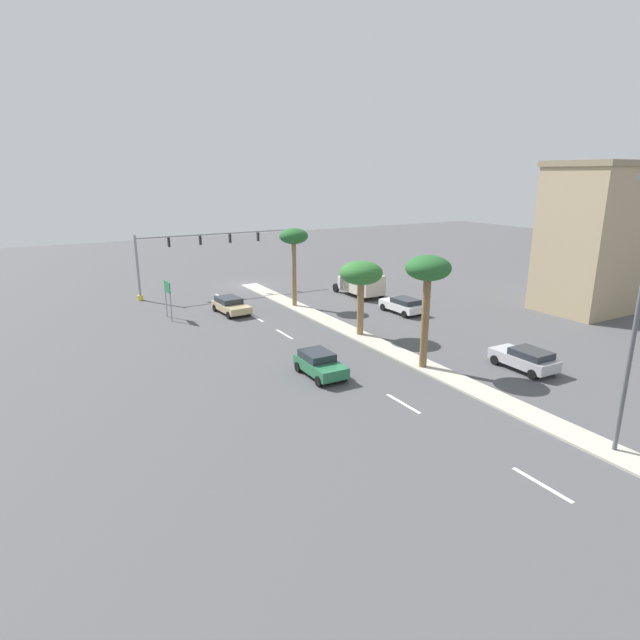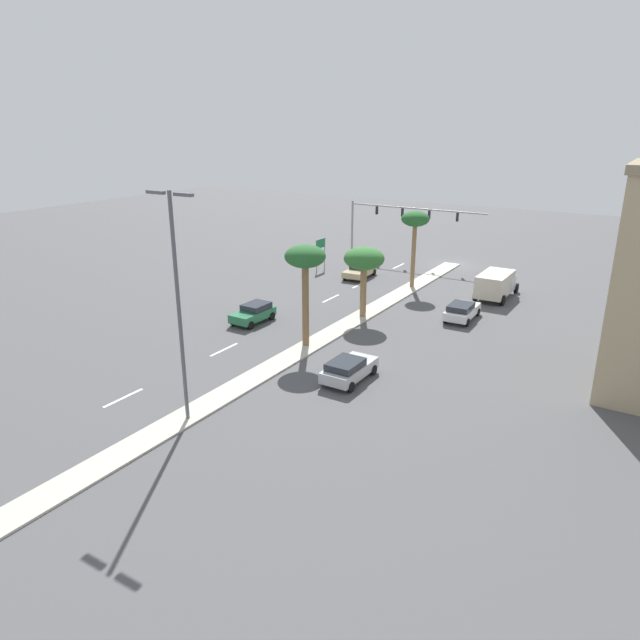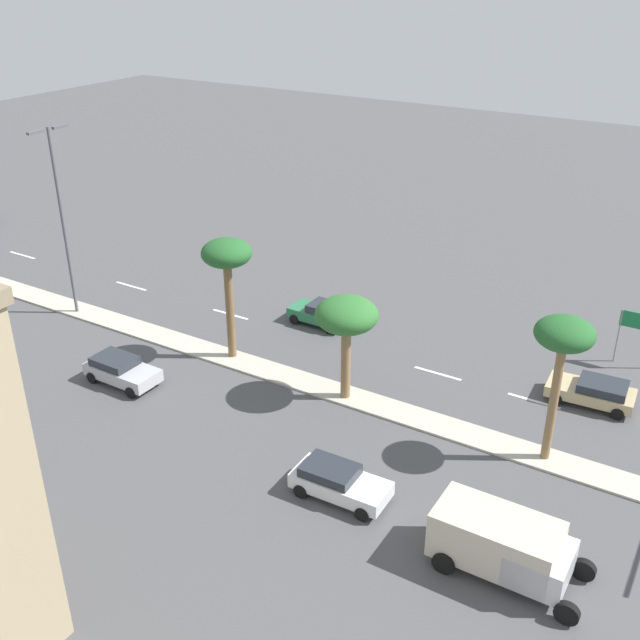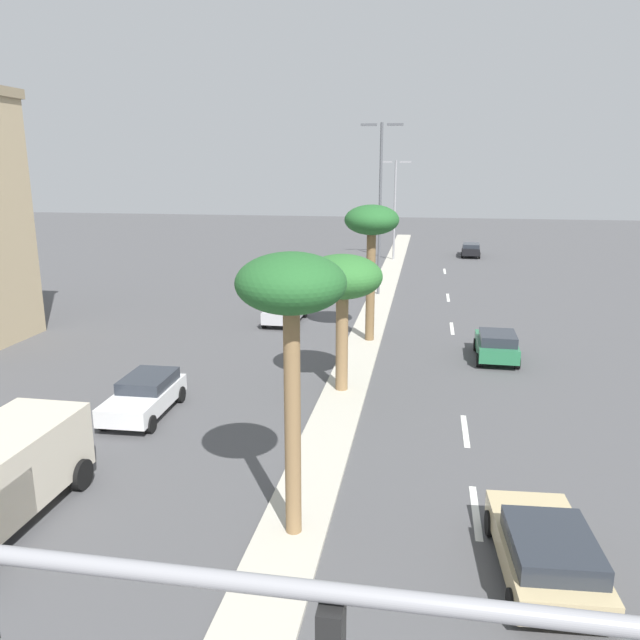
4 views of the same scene
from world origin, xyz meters
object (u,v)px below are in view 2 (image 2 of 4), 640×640
Objects in this scene: palm_tree_mid at (415,222)px; sedan_green_outboard at (254,313)px; sedan_white_rear at (462,311)px; street_lamp_front at (178,295)px; sedan_tan_inboard at (360,270)px; palm_tree_far at (364,260)px; directional_road_sign at (321,247)px; box_truck at (496,284)px; sedan_silver_leading at (349,369)px; traffic_signal_gantry at (387,222)px; palm_tree_leading at (305,261)px.

palm_tree_mid is 18.24m from sedan_green_outboard.
sedan_white_rear is at bearing -146.22° from sedan_green_outboard.
sedan_tan_inboard is (6.32, -31.32, -6.20)m from street_lamp_front.
directional_road_sign is at bearing -46.40° from palm_tree_far.
sedan_green_outboard is 16.86m from sedan_tan_inboard.
box_truck is (-7.48, -31.25, -5.63)m from street_lamp_front.
sedan_silver_leading is 0.71× the size of box_truck.
traffic_signal_gantry reaches higher than sedan_silver_leading.
palm_tree_mid is at bearing 173.05° from sedan_tan_inboard.
palm_tree_mid is 0.60× the size of street_lamp_front.
street_lamp_front is 3.10× the size of sedan_green_outboard.
traffic_signal_gantry is 29.06m from palm_tree_leading.
palm_tree_far reaches higher than sedan_silver_leading.
box_truck is at bearing -112.90° from palm_tree_leading.
directional_road_sign is at bearing -8.59° from sedan_tan_inboard.
box_truck is at bearing 177.43° from directional_road_sign.
street_lamp_front is 2.03× the size of box_truck.
palm_tree_mid is 23.01m from sedan_silver_leading.
sedan_white_rear is (-7.01, -3.63, -3.97)m from palm_tree_far.
traffic_signal_gantry is at bearing -52.59° from palm_tree_mid.
traffic_signal_gantry is at bearing -69.22° from palm_tree_far.
palm_tree_mid is at bearing -89.41° from street_lamp_front.
box_truck reaches higher than sedan_silver_leading.
traffic_signal_gantry is 9.27m from directional_road_sign.
sedan_tan_inboard is at bearing 171.41° from directional_road_sign.
directional_road_sign is 0.58× the size of palm_tree_far.
traffic_signal_gantry reaches higher than palm_tree_far.
palm_tree_leading is (-7.27, 28.07, 1.82)m from traffic_signal_gantry.
sedan_silver_leading reaches higher than sedan_white_rear.
sedan_white_rear reaches higher than sedan_tan_inboard.
traffic_signal_gantry is at bearing -48.57° from sedan_white_rear.
sedan_tan_inboard is (6.01, -0.73, -5.51)m from palm_tree_mid.
sedan_green_outboard is at bearing 39.54° from palm_tree_far.
sedan_green_outboard is (6.78, 5.60, -3.96)m from palm_tree_far.
street_lamp_front is 2.77× the size of sedan_white_rear.
directional_road_sign is at bearing -70.20° from street_lamp_front.
palm_tree_leading is (0.21, 18.29, -0.11)m from palm_tree_mid.
directional_road_sign is 19.09m from box_truck.
sedan_white_rear is (-7.23, 6.89, -5.49)m from palm_tree_mid.
palm_tree_leading is at bearing 106.94° from sedan_tan_inboard.
directional_road_sign is 0.85× the size of sedan_green_outboard.
sedan_green_outboard is 0.92× the size of sedan_silver_leading.
sedan_green_outboard is at bearing 88.11° from sedan_tan_inboard.
directional_road_sign is at bearing -24.48° from sedan_white_rear.
palm_tree_leading is 8.35m from sedan_silver_leading.
sedan_silver_leading is (-11.72, 5.62, -0.00)m from sedan_green_outboard.
sedan_green_outboard is 13.00m from sedan_silver_leading.
palm_tree_mid reaches higher than box_truck.
box_truck is at bearing 179.74° from sedan_tan_inboard.
street_lamp_front is 17.16m from sedan_green_outboard.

